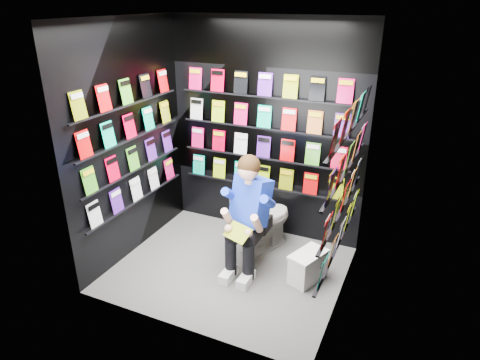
% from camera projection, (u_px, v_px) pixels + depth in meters
% --- Properties ---
extents(floor, '(2.40, 2.40, 0.00)m').
position_uv_depth(floor, '(229.00, 269.00, 4.72)').
color(floor, '#565553').
rests_on(floor, ground).
extents(ceiling, '(2.40, 2.40, 0.00)m').
position_uv_depth(ceiling, '(226.00, 17.00, 3.70)').
color(ceiling, white).
rests_on(ceiling, floor).
extents(wall_back, '(2.40, 0.04, 2.60)m').
position_uv_depth(wall_back, '(265.00, 132.00, 5.04)').
color(wall_back, black).
rests_on(wall_back, floor).
extents(wall_front, '(2.40, 0.04, 2.60)m').
position_uv_depth(wall_front, '(172.00, 198.00, 3.37)').
color(wall_front, black).
rests_on(wall_front, floor).
extents(wall_left, '(0.04, 2.00, 2.60)m').
position_uv_depth(wall_left, '(129.00, 143.00, 4.66)').
color(wall_left, black).
rests_on(wall_left, floor).
extents(wall_right, '(0.04, 2.00, 2.60)m').
position_uv_depth(wall_right, '(351.00, 178.00, 3.75)').
color(wall_right, black).
rests_on(wall_right, floor).
extents(comics_back, '(2.10, 0.06, 1.37)m').
position_uv_depth(comics_back, '(264.00, 132.00, 5.02)').
color(comics_back, '#E01060').
rests_on(comics_back, wall_back).
extents(comics_left, '(0.06, 1.70, 1.37)m').
position_uv_depth(comics_left, '(131.00, 143.00, 4.65)').
color(comics_left, '#E01060').
rests_on(comics_left, wall_left).
extents(comics_right, '(0.06, 1.70, 1.37)m').
position_uv_depth(comics_right, '(347.00, 177.00, 3.76)').
color(comics_right, '#E01060').
rests_on(comics_right, wall_right).
extents(toilet, '(0.65, 0.85, 0.73)m').
position_uv_depth(toilet, '(264.00, 219.00, 5.00)').
color(toilet, white).
rests_on(toilet, floor).
extents(longbox, '(0.35, 0.46, 0.30)m').
position_uv_depth(longbox, '(308.00, 268.00, 4.48)').
color(longbox, white).
rests_on(longbox, floor).
extents(longbox_lid, '(0.38, 0.48, 0.03)m').
position_uv_depth(longbox_lid, '(309.00, 254.00, 4.41)').
color(longbox_lid, white).
rests_on(longbox_lid, longbox).
extents(reader, '(0.76, 0.91, 1.43)m').
position_uv_depth(reader, '(252.00, 201.00, 4.52)').
color(reader, '#142FC4').
rests_on(reader, toilet).
extents(held_comic, '(0.32, 0.25, 0.12)m').
position_uv_depth(held_comic, '(238.00, 232.00, 4.30)').
color(held_comic, green).
rests_on(held_comic, reader).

